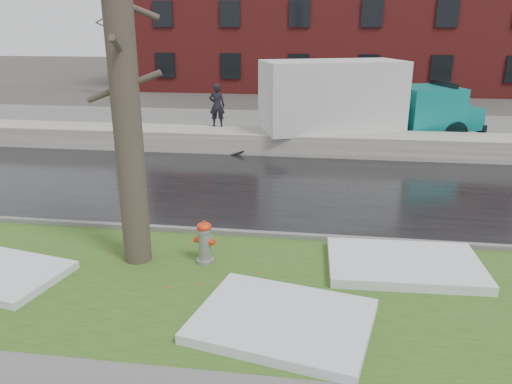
# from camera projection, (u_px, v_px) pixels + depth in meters

# --- Properties ---
(ground) EXTENTS (120.00, 120.00, 0.00)m
(ground) POSITION_uv_depth(u_px,v_px,m) (233.00, 257.00, 9.96)
(ground) COLOR #47423D
(ground) RESTS_ON ground
(verge) EXTENTS (60.00, 4.50, 0.04)m
(verge) POSITION_uv_depth(u_px,v_px,m) (220.00, 287.00, 8.78)
(verge) COLOR #2B4D19
(verge) RESTS_ON ground
(road) EXTENTS (60.00, 7.00, 0.03)m
(road) POSITION_uv_depth(u_px,v_px,m) (262.00, 187.00, 14.17)
(road) COLOR black
(road) RESTS_ON ground
(parking_lot) EXTENTS (60.00, 9.00, 0.03)m
(parking_lot) POSITION_uv_depth(u_px,v_px,m) (287.00, 128.00, 22.14)
(parking_lot) COLOR slate
(parking_lot) RESTS_ON ground
(curb) EXTENTS (60.00, 0.15, 0.14)m
(curb) POSITION_uv_depth(u_px,v_px,m) (241.00, 234.00, 10.87)
(curb) COLOR slate
(curb) RESTS_ON ground
(snowbank) EXTENTS (60.00, 1.60, 0.75)m
(snowbank) POSITION_uv_depth(u_px,v_px,m) (277.00, 142.00, 18.00)
(snowbank) COLOR beige
(snowbank) RESTS_ON ground
(brick_building) EXTENTS (26.00, 12.00, 10.00)m
(brick_building) POSITION_uv_depth(u_px,v_px,m) (335.00, 15.00, 36.22)
(brick_building) COLOR maroon
(brick_building) RESTS_ON ground
(bg_tree_left) EXTENTS (1.40, 1.62, 6.50)m
(bg_tree_left) POSITION_uv_depth(u_px,v_px,m) (108.00, 42.00, 31.12)
(bg_tree_left) COLOR brown
(bg_tree_left) RESTS_ON ground
(bg_tree_center) EXTENTS (1.40, 1.62, 6.50)m
(bg_tree_center) POSITION_uv_depth(u_px,v_px,m) (216.00, 40.00, 34.07)
(bg_tree_center) COLOR brown
(bg_tree_center) RESTS_ON ground
(fire_hydrant) EXTENTS (0.43, 0.39, 0.86)m
(fire_hydrant) POSITION_uv_depth(u_px,v_px,m) (205.00, 240.00, 9.51)
(fire_hydrant) COLOR gray
(fire_hydrant) RESTS_ON verge
(tree) EXTENTS (1.35, 1.59, 6.49)m
(tree) POSITION_uv_depth(u_px,v_px,m) (125.00, 90.00, 8.73)
(tree) COLOR brown
(tree) RESTS_ON verge
(box_truck) EXTENTS (9.48, 4.87, 3.18)m
(box_truck) POSITION_uv_depth(u_px,v_px,m) (357.00, 102.00, 18.36)
(box_truck) COLOR black
(box_truck) RESTS_ON ground
(worker) EXTENTS (0.60, 0.42, 1.58)m
(worker) POSITION_uv_depth(u_px,v_px,m) (217.00, 105.00, 18.49)
(worker) COLOR black
(worker) RESTS_ON snowbank
(snow_patch_near) EXTENTS (2.97, 2.51, 0.16)m
(snow_patch_near) POSITION_uv_depth(u_px,v_px,m) (283.00, 321.00, 7.60)
(snow_patch_near) COLOR silver
(snow_patch_near) RESTS_ON verge
(snow_patch_far) EXTENTS (2.48, 2.01, 0.14)m
(snow_patch_far) POSITION_uv_depth(u_px,v_px,m) (0.00, 274.00, 9.03)
(snow_patch_far) COLOR silver
(snow_patch_far) RESTS_ON verge
(snow_patch_side) EXTENTS (2.86, 1.90, 0.18)m
(snow_patch_side) POSITION_uv_depth(u_px,v_px,m) (404.00, 264.00, 9.36)
(snow_patch_side) COLOR silver
(snow_patch_side) RESTS_ON verge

